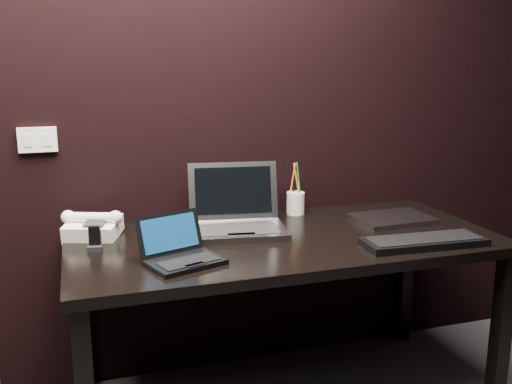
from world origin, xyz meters
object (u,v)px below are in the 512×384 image
object	(u,v)px
silver_laptop	(237,219)
pen_cup	(295,202)
desk	(284,255)
desk_phone	(93,226)
mobile_phone	(95,241)
netbook	(181,253)
ext_keyboard	(424,241)
closed_laptop	(392,219)

from	to	relation	value
silver_laptop	pen_cup	size ratio (longest dim) A/B	1.79
desk	desk_phone	world-z (taller)	desk_phone
desk	desk_phone	bearing A→B (deg)	162.49
mobile_phone	netbook	bearing A→B (deg)	-39.67
netbook	mobile_phone	xyz separation A→B (m)	(-0.28, 0.23, 0.00)
ext_keyboard	pen_cup	distance (m)	0.65
closed_laptop	mobile_phone	distance (m)	1.26
ext_keyboard	mobile_phone	world-z (taller)	mobile_phone
desk	closed_laptop	bearing A→B (deg)	7.32
mobile_phone	pen_cup	size ratio (longest dim) A/B	0.38
netbook	ext_keyboard	world-z (taller)	netbook
netbook	silver_laptop	distance (m)	0.43
mobile_phone	desk_phone	bearing A→B (deg)	89.96
netbook	closed_laptop	xyz separation A→B (m)	(0.98, 0.24, -0.02)
mobile_phone	closed_laptop	bearing A→B (deg)	0.42
desk	desk_phone	xyz separation A→B (m)	(-0.73, 0.23, 0.12)
silver_laptop	closed_laptop	world-z (taller)	silver_laptop
desk_phone	pen_cup	world-z (taller)	pen_cup
desk	silver_laptop	size ratio (longest dim) A/B	3.95
desk	netbook	distance (m)	0.50
desk_phone	mobile_phone	size ratio (longest dim) A/B	2.80
ext_keyboard	mobile_phone	distance (m)	1.24
silver_laptop	desk_phone	xyz separation A→B (m)	(-0.57, 0.09, -0.01)
mobile_phone	pen_cup	world-z (taller)	pen_cup
silver_laptop	desk_phone	world-z (taller)	silver_laptop
netbook	silver_laptop	xyz separation A→B (m)	(0.29, 0.31, 0.02)
desk	pen_cup	distance (m)	0.38
ext_keyboard	closed_laptop	size ratio (longest dim) A/B	1.43
netbook	closed_laptop	distance (m)	1.01
closed_laptop	netbook	bearing A→B (deg)	-166.20
netbook	pen_cup	size ratio (longest dim) A/B	1.28
desk	desk_phone	distance (m)	0.78
ext_keyboard	netbook	bearing A→B (deg)	174.32
desk	pen_cup	xyz separation A→B (m)	(0.17, 0.32, 0.13)
desk_phone	desk	bearing A→B (deg)	-17.51
desk_phone	mobile_phone	xyz separation A→B (m)	(-0.00, -0.17, -0.01)
closed_laptop	ext_keyboard	bearing A→B (deg)	-100.74
silver_laptop	desk_phone	size ratio (longest dim) A/B	1.69
ext_keyboard	closed_laptop	distance (m)	0.34
desk	silver_laptop	world-z (taller)	silver_laptop
netbook	silver_laptop	bearing A→B (deg)	46.72
mobile_phone	pen_cup	bearing A→B (deg)	15.91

